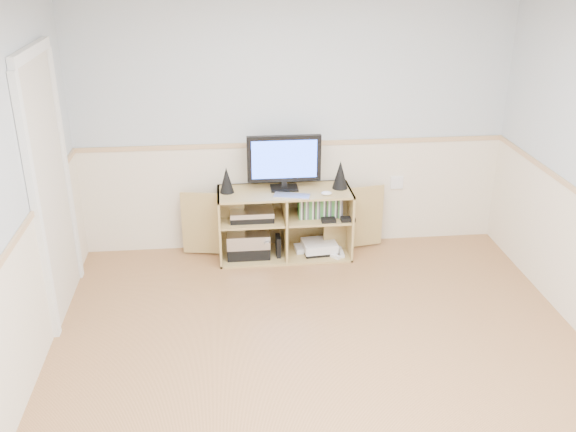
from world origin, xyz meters
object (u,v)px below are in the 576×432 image
at_px(keyboard, 292,196).
at_px(game_consoles, 318,247).
at_px(media_cabinet, 284,220).
at_px(monitor, 284,160).

xyz_separation_m(keyboard, game_consoles, (0.27, 0.13, -0.59)).
height_order(keyboard, game_consoles, keyboard).
xyz_separation_m(media_cabinet, keyboard, (0.05, -0.19, 0.32)).
xyz_separation_m(monitor, game_consoles, (0.32, -0.06, -0.86)).
bearing_deg(monitor, keyboard, -75.01).
relative_size(media_cabinet, keyboard, 5.98).
height_order(media_cabinet, game_consoles, media_cabinet).
bearing_deg(keyboard, media_cabinet, 118.72).
bearing_deg(keyboard, game_consoles, 39.87).
height_order(media_cabinet, keyboard, keyboard).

